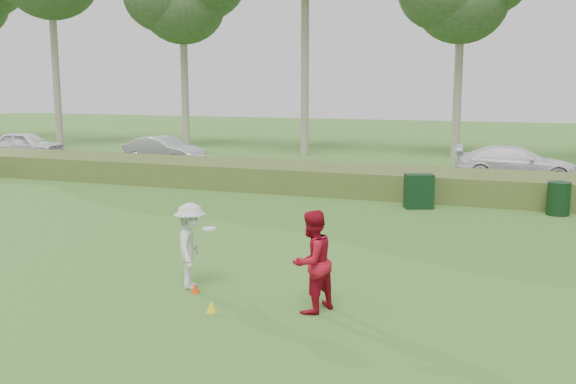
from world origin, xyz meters
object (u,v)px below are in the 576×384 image
at_px(player_white, 191,246).
at_px(utility_cabinet, 419,191).
at_px(cone_orange, 195,288).
at_px(cone_yellow, 212,306).
at_px(car_right, 516,163).
at_px(player_red, 312,261).
at_px(car_left, 26,144).
at_px(trash_bin, 559,199).
at_px(car_mid, 164,151).

xyz_separation_m(player_white, utility_cabinet, (2.90, 9.73, -0.29)).
bearing_deg(player_white, utility_cabinet, -38.03).
distance_m(cone_orange, cone_yellow, 1.12).
height_order(cone_orange, utility_cabinet, utility_cabinet).
bearing_deg(utility_cabinet, car_right, 45.49).
bearing_deg(player_white, player_red, -121.16).
height_order(player_white, player_red, player_red).
bearing_deg(player_white, cone_orange, -161.71).
bearing_deg(car_right, player_red, 165.80).
relative_size(cone_yellow, car_left, 0.05).
xyz_separation_m(cone_orange, trash_bin, (6.83, 10.36, 0.41)).
height_order(cone_yellow, utility_cabinet, utility_cabinet).
height_order(cone_yellow, car_right, car_right).
distance_m(cone_orange, car_right, 17.82).
distance_m(car_left, car_right, 24.84).
height_order(cone_orange, car_right, car_right).
height_order(utility_cabinet, car_right, car_right).
bearing_deg(player_red, player_white, -76.54).
xyz_separation_m(car_left, car_mid, (8.77, -0.46, 0.01)).
bearing_deg(car_left, cone_yellow, -140.27).
bearing_deg(trash_bin, cone_yellow, -118.48).
relative_size(cone_orange, car_left, 0.05).
bearing_deg(cone_yellow, utility_cabinet, 79.95).
distance_m(cone_orange, utility_cabinet, 10.35).
xyz_separation_m(car_mid, car_right, (16.07, 0.46, 0.02)).
distance_m(player_red, trash_bin, 11.45).
xyz_separation_m(cone_yellow, car_mid, (-11.34, 17.30, 0.64)).
bearing_deg(player_red, car_left, -105.05).
height_order(player_white, car_right, player_white).
xyz_separation_m(player_white, cone_yellow, (0.98, -1.08, -0.74)).
distance_m(player_white, cone_orange, 0.82).
relative_size(cone_yellow, utility_cabinet, 0.19).
bearing_deg(player_red, car_right, -167.08).
height_order(cone_orange, cone_yellow, cone_yellow).
relative_size(cone_orange, car_right, 0.04).
bearing_deg(cone_orange, trash_bin, 56.60).
distance_m(player_white, utility_cabinet, 10.16).
bearing_deg(car_right, cone_orange, 158.07).
relative_size(player_red, car_left, 0.45).
height_order(cone_yellow, car_mid, car_mid).
bearing_deg(car_mid, player_white, -138.50).
bearing_deg(player_red, car_mid, -118.92).
bearing_deg(car_mid, car_left, 95.93).
bearing_deg(player_white, car_right, -40.36).
bearing_deg(cone_orange, player_white, 129.72).
bearing_deg(cone_orange, car_right, 72.01).
height_order(player_red, trash_bin, player_red).
relative_size(car_left, car_right, 0.82).
xyz_separation_m(car_left, car_right, (24.84, -0.00, 0.02)).
relative_size(player_white, car_mid, 0.41).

